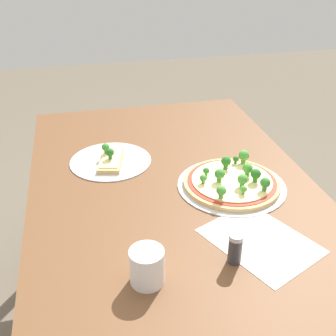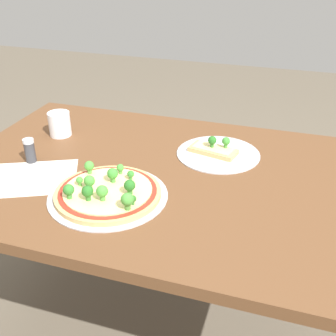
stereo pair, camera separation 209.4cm
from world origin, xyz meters
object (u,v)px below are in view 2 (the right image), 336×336
object	(u,v)px
dining_table	(155,193)
pizza_tray_whole	(107,192)
drinking_cup	(60,124)
condiment_shaker	(30,151)
pizza_tray_slice	(216,151)

from	to	relation	value
dining_table	pizza_tray_whole	distance (m)	0.23
pizza_tray_whole	dining_table	bearing A→B (deg)	-113.85
drinking_cup	dining_table	bearing A→B (deg)	160.07
dining_table	condiment_shaker	size ratio (longest dim) A/B	16.10
condiment_shaker	drinking_cup	bearing A→B (deg)	-85.18
dining_table	drinking_cup	distance (m)	0.48
dining_table	pizza_tray_slice	world-z (taller)	pizza_tray_slice
dining_table	pizza_tray_whole	bearing A→B (deg)	66.15
dining_table	pizza_tray_whole	world-z (taller)	pizza_tray_whole
pizza_tray_slice	condiment_shaker	xyz separation A→B (m)	(0.58, 0.25, 0.03)
dining_table	drinking_cup	xyz separation A→B (m)	(0.44, -0.16, 0.13)
drinking_cup	condiment_shaker	xyz separation A→B (m)	(-0.02, 0.22, -0.00)
dining_table	drinking_cup	bearing A→B (deg)	-19.93
pizza_tray_slice	drinking_cup	xyz separation A→B (m)	(0.60, 0.02, 0.04)
drinking_cup	condiment_shaker	size ratio (longest dim) A/B	1.08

